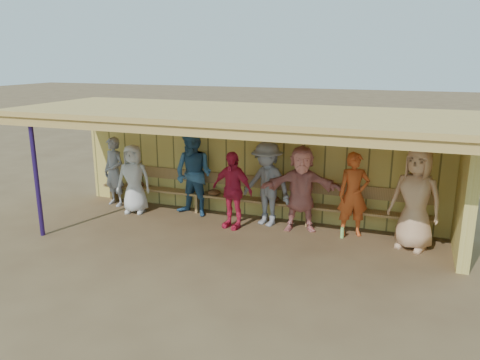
{
  "coord_description": "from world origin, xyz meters",
  "views": [
    {
      "loc": [
        3.23,
        -8.29,
        3.49
      ],
      "look_at": [
        0.0,
        0.35,
        1.05
      ],
      "focal_mm": 35.0,
      "sensor_mm": 36.0,
      "label": 1
    }
  ],
  "objects_px": {
    "player_a": "(114,172)",
    "player_f": "(301,189)",
    "bench": "(252,194)",
    "player_b": "(134,179)",
    "player_g": "(354,194)",
    "player_e": "(267,184)",
    "player_d": "(232,190)",
    "player_h": "(416,199)",
    "player_c": "(194,174)"
  },
  "relations": [
    {
      "from": "player_a",
      "to": "bench",
      "type": "height_order",
      "value": "player_a"
    },
    {
      "from": "player_d",
      "to": "player_e",
      "type": "height_order",
      "value": "player_e"
    },
    {
      "from": "player_h",
      "to": "player_e",
      "type": "bearing_deg",
      "value": -165.44
    },
    {
      "from": "player_a",
      "to": "player_d",
      "type": "xyz_separation_m",
      "value": [
        3.2,
        -0.44,
        -0.02
      ]
    },
    {
      "from": "player_h",
      "to": "player_b",
      "type": "bearing_deg",
      "value": -160.32
    },
    {
      "from": "player_a",
      "to": "player_c",
      "type": "distance_m",
      "value": 2.11
    },
    {
      "from": "player_a",
      "to": "player_b",
      "type": "bearing_deg",
      "value": -5.76
    },
    {
      "from": "player_g",
      "to": "player_h",
      "type": "relative_size",
      "value": 0.88
    },
    {
      "from": "player_c",
      "to": "player_a",
      "type": "bearing_deg",
      "value": -170.62
    },
    {
      "from": "player_a",
      "to": "player_b",
      "type": "relative_size",
      "value": 1.05
    },
    {
      "from": "player_b",
      "to": "bench",
      "type": "relative_size",
      "value": 0.21
    },
    {
      "from": "player_a",
      "to": "player_c",
      "type": "relative_size",
      "value": 0.87
    },
    {
      "from": "player_f",
      "to": "player_g",
      "type": "xyz_separation_m",
      "value": [
        1.04,
        0.08,
        -0.04
      ]
    },
    {
      "from": "player_a",
      "to": "bench",
      "type": "bearing_deg",
      "value": 21.45
    },
    {
      "from": "player_b",
      "to": "player_g",
      "type": "relative_size",
      "value": 0.94
    },
    {
      "from": "player_d",
      "to": "bench",
      "type": "distance_m",
      "value": 0.82
    },
    {
      "from": "player_d",
      "to": "player_f",
      "type": "distance_m",
      "value": 1.42
    },
    {
      "from": "player_h",
      "to": "bench",
      "type": "distance_m",
      "value": 3.46
    },
    {
      "from": "player_c",
      "to": "player_e",
      "type": "distance_m",
      "value": 1.72
    },
    {
      "from": "bench",
      "to": "player_h",
      "type": "bearing_deg",
      "value": -10.07
    },
    {
      "from": "player_b",
      "to": "player_c",
      "type": "xyz_separation_m",
      "value": [
        1.37,
        0.3,
        0.16
      ]
    },
    {
      "from": "player_b",
      "to": "player_d",
      "type": "xyz_separation_m",
      "value": [
        2.46,
        -0.14,
        0.02
      ]
    },
    {
      "from": "player_a",
      "to": "player_g",
      "type": "distance_m",
      "value": 5.61
    },
    {
      "from": "player_a",
      "to": "player_f",
      "type": "bearing_deg",
      "value": 15.32
    },
    {
      "from": "player_e",
      "to": "player_a",
      "type": "bearing_deg",
      "value": -161.17
    },
    {
      "from": "player_d",
      "to": "player_h",
      "type": "height_order",
      "value": "player_h"
    },
    {
      "from": "player_e",
      "to": "player_g",
      "type": "height_order",
      "value": "player_e"
    },
    {
      "from": "player_c",
      "to": "player_d",
      "type": "height_order",
      "value": "player_c"
    },
    {
      "from": "player_h",
      "to": "bench",
      "type": "relative_size",
      "value": 0.25
    },
    {
      "from": "player_d",
      "to": "player_e",
      "type": "xyz_separation_m",
      "value": [
        0.63,
        0.4,
        0.08
      ]
    },
    {
      "from": "player_d",
      "to": "player_f",
      "type": "bearing_deg",
      "value": 27.55
    },
    {
      "from": "player_f",
      "to": "player_g",
      "type": "distance_m",
      "value": 1.05
    },
    {
      "from": "player_f",
      "to": "bench",
      "type": "xyz_separation_m",
      "value": [
        -1.19,
        0.38,
        -0.36
      ]
    },
    {
      "from": "player_e",
      "to": "player_b",
      "type": "bearing_deg",
      "value": -155.77
    },
    {
      "from": "player_a",
      "to": "player_h",
      "type": "height_order",
      "value": "player_h"
    },
    {
      "from": "player_a",
      "to": "player_g",
      "type": "bearing_deg",
      "value": 16.29
    },
    {
      "from": "player_d",
      "to": "player_e",
      "type": "distance_m",
      "value": 0.75
    },
    {
      "from": "player_d",
      "to": "player_e",
      "type": "relative_size",
      "value": 0.91
    },
    {
      "from": "player_a",
      "to": "player_b",
      "type": "distance_m",
      "value": 0.8
    },
    {
      "from": "player_a",
      "to": "player_g",
      "type": "height_order",
      "value": "player_g"
    },
    {
      "from": "player_a",
      "to": "player_g",
      "type": "xyz_separation_m",
      "value": [
        5.61,
        0.0,
        0.02
      ]
    },
    {
      "from": "player_d",
      "to": "player_g",
      "type": "xyz_separation_m",
      "value": [
        2.42,
        0.44,
        0.03
      ]
    },
    {
      "from": "player_h",
      "to": "bench",
      "type": "bearing_deg",
      "value": -170.42
    },
    {
      "from": "player_a",
      "to": "player_f",
      "type": "xyz_separation_m",
      "value": [
        4.57,
        -0.08,
        0.06
      ]
    },
    {
      "from": "player_a",
      "to": "bench",
      "type": "xyz_separation_m",
      "value": [
        3.38,
        0.31,
        -0.3
      ]
    },
    {
      "from": "player_g",
      "to": "player_h",
      "type": "distance_m",
      "value": 1.2
    },
    {
      "from": "player_b",
      "to": "player_h",
      "type": "xyz_separation_m",
      "value": [
        6.03,
        0.0,
        0.17
      ]
    },
    {
      "from": "player_e",
      "to": "player_g",
      "type": "distance_m",
      "value": 1.79
    },
    {
      "from": "player_b",
      "to": "player_g",
      "type": "bearing_deg",
      "value": -9.33
    },
    {
      "from": "player_a",
      "to": "player_d",
      "type": "relative_size",
      "value": 1.02
    }
  ]
}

